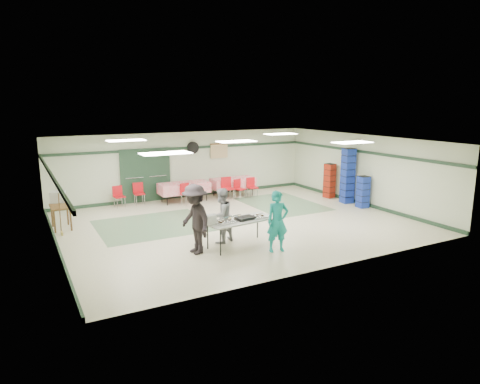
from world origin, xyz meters
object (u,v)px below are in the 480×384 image
serving_table (240,221)px  crate_stack_red (329,181)px  crate_stack_blue_a (348,176)px  crate_stack_blue_b (363,192)px  printer_table (60,209)px  broom (60,213)px  chair_a (239,187)px  chair_b (227,186)px  chair_loose_b (118,194)px  dining_table_b (184,187)px  chair_c (252,185)px  volunteer_dark (195,219)px  chair_loose_a (139,191)px  chair_d (186,192)px  dining_table_a (233,183)px  office_printer (58,197)px  volunteer_grey (221,216)px  volunteer_teal (278,221)px

serving_table → crate_stack_red: crate_stack_red is taller
serving_table → crate_stack_red: bearing=23.3°
crate_stack_blue_a → crate_stack_blue_b: 0.99m
printer_table → broom: size_ratio=0.71×
chair_a → chair_b: (-0.53, 0.02, 0.08)m
chair_b → chair_loose_b: size_ratio=1.15×
dining_table_b → chair_c: (2.77, -0.57, -0.07)m
serving_table → volunteer_dark: 1.31m
chair_a → chair_c: bearing=-18.1°
chair_loose_a → printer_table: 3.67m
chair_d → chair_loose_b: size_ratio=1.04×
chair_b → serving_table: bearing=-109.4°
chair_b → broom: size_ratio=0.73×
dining_table_b → crate_stack_red: crate_stack_red is taller
dining_table_a → crate_stack_red: crate_stack_red is taller
chair_b → chair_c: bearing=2.8°
chair_c → printer_table: chair_c is taller
serving_table → broom: size_ratio=1.61×
dining_table_b → chair_c: chair_c is taller
chair_c → broom: bearing=-164.2°
volunteer_dark → chair_a: bearing=135.9°
dining_table_b → chair_loose_b: 2.54m
dining_table_a → office_printer: 7.05m
volunteer_dark → dining_table_b: (1.87, 5.75, -0.36)m
dining_table_a → chair_d: (-2.34, -0.57, -0.06)m
chair_a → dining_table_b: bearing=146.5°
chair_d → chair_loose_a: (-1.58, 0.94, 0.00)m
volunteer_grey → dining_table_b: bearing=-121.9°
chair_a → chair_loose_a: 4.00m
dining_table_b → crate_stack_blue_b: 6.92m
dining_table_b → crate_stack_blue_b: (5.55, -4.12, 0.03)m
chair_c → crate_stack_blue_b: bearing=-49.4°
chair_b → chair_loose_b: chair_b is taller
chair_loose_a → broom: 4.13m
crate_stack_blue_b → broom: (-10.38, 1.75, 0.06)m
chair_loose_b → crate_stack_blue_b: size_ratio=0.68×
volunteer_teal → volunteer_grey: 1.68m
volunteer_teal → chair_loose_b: volunteer_teal is taller
dining_table_b → office_printer: 4.90m
volunteer_grey → crate_stack_blue_a: (6.45, 2.03, 0.30)m
crate_stack_blue_a → printer_table: crate_stack_blue_a is taller
chair_c → crate_stack_blue_a: crate_stack_blue_a is taller
dining_table_a → chair_b: size_ratio=1.99×
chair_a → chair_loose_a: (-3.89, 0.94, 0.03)m
volunteer_dark → chair_loose_a: (0.15, 6.12, -0.41)m
volunteer_grey → volunteer_dark: size_ratio=0.85×
chair_c → dining_table_b: bearing=170.8°
dining_table_a → printer_table: (-6.95, -1.72, 0.07)m
serving_table → volunteer_grey: (-0.31, 0.54, 0.06)m
printer_table → office_printer: (-0.00, 0.55, 0.28)m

